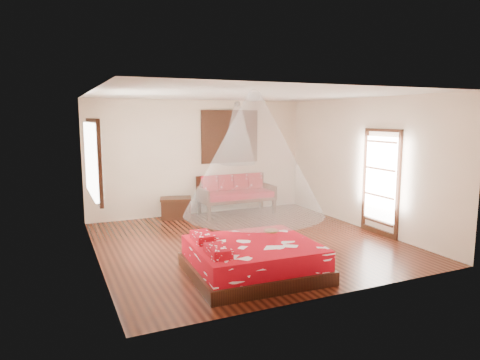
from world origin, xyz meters
name	(u,v)px	position (x,y,z in m)	size (l,w,h in m)	color
room	(247,170)	(0.00, 0.00, 1.40)	(5.54, 5.54, 2.84)	black
bed	(252,259)	(-0.66, -1.60, 0.25)	(2.00, 1.83, 0.63)	black
daybed	(235,193)	(0.79, 2.38, 0.52)	(1.85, 0.82, 0.96)	black
storage_chest	(176,208)	(-0.72, 2.45, 0.25)	(0.84, 0.70, 0.50)	black
shutter_panel	(230,137)	(0.79, 2.72, 1.90)	(1.52, 0.06, 1.32)	black
window_left	(95,159)	(-2.71, 0.20, 1.70)	(0.10, 1.74, 1.34)	black
glazed_door	(381,183)	(2.72, -0.60, 1.07)	(0.08, 1.02, 2.16)	black
wine_tray	(271,229)	(-0.10, -1.15, 0.55)	(0.23, 0.23, 0.19)	brown
mosquito_net_main	(254,154)	(-0.64, -1.60, 1.85)	(2.11, 2.11, 1.80)	white
mosquito_net_daybed	(237,133)	(0.79, 2.25, 2.00)	(0.88, 0.88, 1.50)	white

